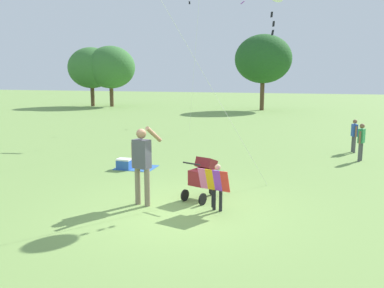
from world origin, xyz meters
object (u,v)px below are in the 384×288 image
object	(u,v)px
person_sitting_far	(354,133)
cooler_box	(124,164)
stroller	(204,174)
picnic_blanket	(136,168)
person_adult_flyer	(142,159)
person_red_shirt	(361,139)
child_with_butterfly_kite	(217,183)

from	to	relation	value
person_sitting_far	cooler_box	size ratio (longest dim) A/B	2.86
stroller	person_sitting_far	world-z (taller)	person_sitting_far
picnic_blanket	cooler_box	xyz separation A→B (m)	(-0.27, -0.31, 0.17)
person_adult_flyer	picnic_blanket	xyz separation A→B (m)	(-1.73, 3.41, -1.06)
cooler_box	person_red_shirt	bearing A→B (deg)	25.74
person_adult_flyer	cooler_box	world-z (taller)	person_adult_flyer
picnic_blanket	child_with_butterfly_kite	bearing A→B (deg)	-43.93
person_red_shirt	cooler_box	size ratio (longest dim) A/B	2.93
cooler_box	picnic_blanket	bearing A→B (deg)	49.65
cooler_box	stroller	bearing A→B (deg)	-34.97
stroller	picnic_blanket	bearing A→B (deg)	139.05
picnic_blanket	stroller	bearing A→B (deg)	-40.95
child_with_butterfly_kite	stroller	distance (m)	0.92
child_with_butterfly_kite	person_adult_flyer	distance (m)	1.79
person_red_shirt	picnic_blanket	world-z (taller)	person_red_shirt
person_adult_flyer	person_sitting_far	world-z (taller)	person_adult_flyer
person_adult_flyer	child_with_butterfly_kite	bearing A→B (deg)	2.51
person_red_shirt	picnic_blanket	xyz separation A→B (m)	(-7.05, -3.21, -0.77)
person_red_shirt	picnic_blanket	bearing A→B (deg)	-155.49
person_red_shirt	person_sitting_far	distance (m)	1.65
child_with_butterfly_kite	picnic_blanket	bearing A→B (deg)	136.07
person_adult_flyer	person_red_shirt	distance (m)	8.50
stroller	person_adult_flyer	bearing A→B (deg)	-145.29
child_with_butterfly_kite	person_sitting_far	distance (m)	8.91
child_with_butterfly_kite	stroller	world-z (taller)	child_with_butterfly_kite
person_sitting_far	person_red_shirt	bearing A→B (deg)	-87.04
person_adult_flyer	picnic_blanket	size ratio (longest dim) A/B	1.51
child_with_butterfly_kite	person_red_shirt	world-z (taller)	person_red_shirt
child_with_butterfly_kite	cooler_box	bearing A→B (deg)	140.96
stroller	picnic_blanket	world-z (taller)	stroller
child_with_butterfly_kite	person_sitting_far	xyz separation A→B (m)	(3.50, 8.20, 0.12)
stroller	cooler_box	xyz separation A→B (m)	(-3.22, 2.25, -0.43)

